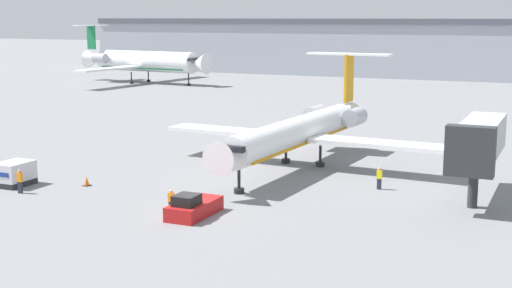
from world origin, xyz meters
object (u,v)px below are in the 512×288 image
Objects in this scene: airplane_main at (301,130)px; jet_bridge at (479,141)px; worker_by_wing at (379,178)px; pushback_tug at (194,207)px; worker_near_tug at (171,201)px; airplane_parked_far_right at (143,61)px; worker_on_apron at (20,181)px; luggage_cart at (14,174)px; traffic_cone_left at (87,181)px.

jet_bridge is (16.11, -6.19, 1.17)m from airplane_main.
airplane_main is 15.78× the size of worker_by_wing.
worker_by_wing is at bearing 52.89° from pushback_tug.
worker_near_tug is at bearing -98.00° from airplane_main.
worker_near_tug is 99.00m from airplane_parked_far_right.
airplane_main is at bearing 146.74° from worker_by_wing.
worker_by_wing is 27.64m from worker_on_apron.
airplane_parked_far_right is (-55.59, 81.84, 3.55)m from worker_near_tug.
luggage_cart is 1.57× the size of worker_on_apron.
luggage_cart reaches higher than worker_near_tug.
luggage_cart is at bearing -163.33° from jet_bridge.
worker_on_apron is 0.05× the size of airplane_parked_far_right.
pushback_tug is at bearing -127.11° from worker_by_wing.
worker_by_wing is 23.16m from traffic_cone_left.
airplane_main is at bearing -47.57° from airplane_parked_far_right.
traffic_cone_left is (-12.83, -14.14, -2.93)m from airplane_main.
worker_on_apron reaches higher than pushback_tug.
airplane_parked_far_right is (-40.05, 80.05, 3.44)m from luggage_cart.
luggage_cart is 5.78m from traffic_cone_left.
jet_bridge is (7.36, -0.45, 3.52)m from worker_by_wing.
luggage_cart reaches higher than worker_by_wing.
airplane_main is 2.45× the size of jet_bridge.
worker_near_tug is 0.92× the size of worker_by_wing.
airplane_parked_far_right reaches higher than luggage_cart.
airplane_parked_far_right is at bearing 133.96° from worker_by_wing.
jet_bridge is (34.22, 10.25, 3.49)m from luggage_cart.
pushback_tug is (-0.75, -18.30, -2.67)m from airplane_main.
traffic_cone_left is at bearing 160.99° from pushback_tug.
pushback_tug is 0.41× the size of jet_bridge.
airplane_parked_far_right is at bearing 132.43° from airplane_main.
pushback_tug is at bearing -54.98° from airplane_parked_far_right.
worker_near_tug is (-1.81, 0.08, 0.23)m from pushback_tug.
luggage_cart is at bearing -156.56° from traffic_cone_left.
worker_on_apron is (-15.15, 0.07, 0.38)m from pushback_tug.
worker_by_wing is at bearing 47.82° from worker_near_tug.
airplane_main is 10.72m from worker_by_wing.
worker_by_wing reaches higher than pushback_tug.
worker_near_tug is 0.05× the size of airplane_parked_far_right.
jet_bridge is at bearing 20.62° from worker_on_apron.
worker_by_wing is 8.17m from jet_bridge.
airplane_main is at bearing 48.90° from worker_on_apron.
airplane_main is at bearing 159.00° from jet_bridge.
traffic_cone_left is 90.10m from airplane_parked_far_right.
jet_bridge is at bearing 15.38° from traffic_cone_left.
jet_bridge is (18.67, 12.04, 3.60)m from worker_near_tug.
jet_bridge is (74.26, -69.81, 0.05)m from airplane_parked_far_right.
worker_by_wing is 96.43m from airplane_parked_far_right.
airplane_main is 14.95× the size of worker_on_apron.
worker_near_tug is (-2.56, -18.22, -2.43)m from airplane_main.
worker_near_tug is 22.50m from jet_bridge.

